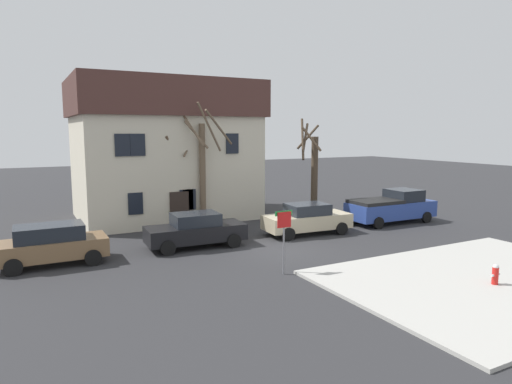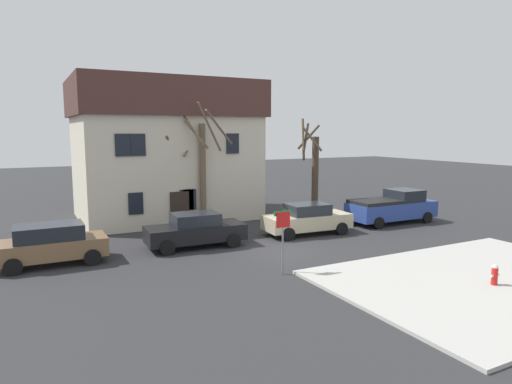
% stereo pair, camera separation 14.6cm
% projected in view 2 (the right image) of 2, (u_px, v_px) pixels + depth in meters
% --- Properties ---
extents(ground_plane, '(120.00, 120.00, 0.00)m').
position_uv_depth(ground_plane, '(282.00, 250.00, 21.13)').
color(ground_plane, '#2D2D30').
extents(sidewalk_slab, '(11.86, 8.32, 0.12)m').
position_uv_depth(sidewalk_slab, '(489.00, 280.00, 16.60)').
color(sidewalk_slab, '#B7B5AD').
rests_on(sidewalk_slab, ground_plane).
extents(building_main, '(11.11, 8.08, 8.64)m').
position_uv_depth(building_main, '(165.00, 149.00, 28.90)').
color(building_main, beige).
rests_on(building_main, ground_plane).
extents(tree_bare_near, '(2.49, 2.58, 5.95)m').
position_uv_depth(tree_bare_near, '(165.00, 174.00, 26.22)').
color(tree_bare_near, brown).
rests_on(tree_bare_near, ground_plane).
extents(tree_bare_mid, '(2.88, 2.89, 7.12)m').
position_uv_depth(tree_bare_mid, '(203.00, 167.00, 25.87)').
color(tree_bare_mid, brown).
rests_on(tree_bare_mid, ground_plane).
extents(tree_bare_far, '(2.14, 2.24, 6.41)m').
position_uv_depth(tree_bare_far, '(314.00, 168.00, 30.55)').
color(tree_bare_far, '#4C3D2D').
rests_on(tree_bare_far, ground_plane).
extents(car_brown_wagon, '(4.29, 2.03, 1.70)m').
position_uv_depth(car_brown_wagon, '(51.00, 244.00, 18.65)').
color(car_brown_wagon, brown).
rests_on(car_brown_wagon, ground_plane).
extents(car_black_sedan, '(4.77, 2.20, 1.65)m').
position_uv_depth(car_black_sedan, '(195.00, 230.00, 21.53)').
color(car_black_sedan, black).
rests_on(car_black_sedan, ground_plane).
extents(car_beige_sedan, '(4.85, 2.29, 1.67)m').
position_uv_depth(car_beige_sedan, '(307.00, 219.00, 24.21)').
color(car_beige_sedan, '#C6B793').
rests_on(car_beige_sedan, ground_plane).
extents(pickup_truck_blue, '(5.62, 2.39, 1.98)m').
position_uv_depth(pickup_truck_blue, '(392.00, 207.00, 27.29)').
color(pickup_truck_blue, '#2D4799').
rests_on(pickup_truck_blue, ground_plane).
extents(fire_hydrant, '(0.42, 0.22, 0.74)m').
position_uv_depth(fire_hydrant, '(495.00, 274.00, 15.89)').
color(fire_hydrant, red).
rests_on(fire_hydrant, sidewalk_slab).
extents(street_sign_pole, '(0.76, 0.07, 2.50)m').
position_uv_depth(street_sign_pole, '(283.00, 230.00, 17.24)').
color(street_sign_pole, slate).
rests_on(street_sign_pole, ground_plane).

